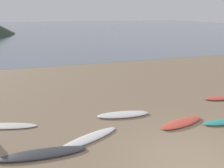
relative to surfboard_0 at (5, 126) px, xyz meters
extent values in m
cube|color=#8C7559|center=(5.18, 6.00, -0.13)|extent=(120.00, 120.00, 0.20)
cube|color=slate|center=(5.18, 59.27, -0.03)|extent=(140.00, 100.00, 0.01)
ellipsoid|color=silver|center=(0.00, 0.00, 0.00)|extent=(2.39, 1.13, 0.06)
ellipsoid|color=#333338|center=(1.28, -2.18, 0.01)|extent=(2.61, 0.72, 0.09)
ellipsoid|color=white|center=(2.75, -1.76, 0.01)|extent=(2.22, 1.25, 0.07)
ellipsoid|color=white|center=(4.42, -0.45, 0.02)|extent=(2.17, 0.87, 0.10)
ellipsoid|color=#D84C38|center=(6.26, -1.77, 0.02)|extent=(2.02, 0.96, 0.10)
ellipsoid|color=#D84C38|center=(9.70, -0.19, 0.01)|extent=(2.06, 0.85, 0.08)
camera|label=1|loc=(1.54, -8.03, 3.91)|focal=35.51mm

